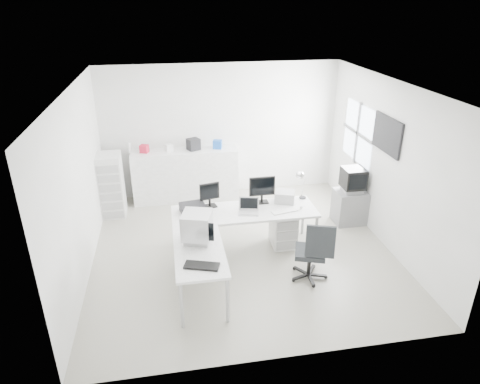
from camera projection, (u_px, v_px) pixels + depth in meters
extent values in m
cube|color=beige|center=(242.00, 249.00, 7.42)|extent=(5.00, 5.00, 0.01)
cube|color=white|center=(242.00, 86.00, 6.25)|extent=(5.00, 5.00, 0.01)
cube|color=white|center=(221.00, 131.00, 9.07)|extent=(5.00, 0.02, 2.80)
cube|color=white|center=(79.00, 185.00, 6.44)|extent=(0.02, 5.00, 2.80)
cube|color=white|center=(387.00, 165.00, 7.23)|extent=(0.02, 5.00, 2.80)
cube|color=white|center=(283.00, 229.00, 7.45)|extent=(0.40, 0.50, 0.60)
cube|color=black|center=(193.00, 208.00, 7.03)|extent=(0.44, 0.37, 0.14)
cube|color=white|center=(285.00, 211.00, 7.07)|extent=(0.47, 0.24, 0.02)
sphere|color=white|center=(301.00, 207.00, 7.15)|extent=(0.05, 0.05, 0.05)
cube|color=#9D9D9D|center=(285.00, 197.00, 7.38)|extent=(0.41, 0.38, 0.19)
cube|color=black|center=(202.00, 266.00, 5.62)|extent=(0.50, 0.32, 0.03)
cube|color=slate|center=(350.00, 206.00, 8.20)|extent=(0.59, 0.49, 0.65)
cube|color=white|center=(185.00, 175.00, 9.07)|extent=(2.19, 0.55, 1.10)
cube|color=red|center=(144.00, 149.00, 8.68)|extent=(0.20, 0.19, 0.16)
cube|color=white|center=(169.00, 148.00, 8.76)|extent=(0.18, 0.17, 0.14)
cube|color=black|center=(193.00, 144.00, 8.82)|extent=(0.30, 0.29, 0.24)
cube|color=#1952B3|center=(217.00, 144.00, 8.91)|extent=(0.21, 0.20, 0.18)
cylinder|color=white|center=(129.00, 148.00, 8.66)|extent=(0.07, 0.07, 0.22)
cube|color=white|center=(112.00, 185.00, 8.35)|extent=(0.44, 0.53, 1.27)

